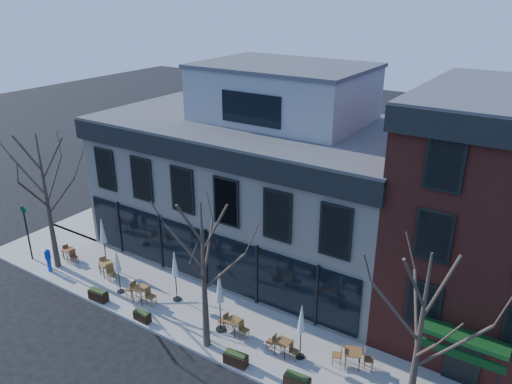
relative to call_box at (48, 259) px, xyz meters
The scene contains 25 objects.
ground 9.26m from the call_box, 24.31° to the left, with size 120.00×120.00×0.00m, color black.
sidewalk_front 11.79m from the call_box, ahead, with size 33.50×4.70×0.15m, color gray.
sidewalk_side 10.23m from the call_box, 106.24° to the left, with size 4.50×12.00×0.15m, color gray.
corner_building 12.84m from the call_box, 46.29° to the left, with size 18.39×10.39×11.10m.
red_brick_building 23.61m from the call_box, 22.30° to the left, with size 8.20×11.78×11.18m.
tree_corner 3.40m from the call_box, 98.72° to the left, with size 3.93×3.98×7.92m.
tree_mid 11.77m from the call_box, ahead, with size 3.50×3.55×7.04m.
tree_right 20.65m from the call_box, ahead, with size 3.72×3.77×7.48m.
sign_pole 2.43m from the call_box, behind, with size 0.50×0.10×3.40m.
call_box is the anchor object (origin of this frame).
cafe_set_0 1.47m from the call_box, 94.13° to the left, with size 1.62×0.74×0.83m.
cafe_set_1 3.39m from the call_box, 26.27° to the left, with size 1.80×1.02×0.93m.
cafe_set_2 6.49m from the call_box, ahead, with size 1.84×0.77×0.96m.
cafe_set_3 11.98m from the call_box, ahead, with size 1.68×0.70×0.88m.
cafe_set_4 14.60m from the call_box, ahead, with size 1.57×0.63×0.83m.
cafe_set_5 17.54m from the call_box, ahead, with size 1.80×1.06×0.93m.
umbrella_0 3.41m from the call_box, 42.29° to the left, with size 0.48×0.48×3.03m.
umbrella_1 5.08m from the call_box, ahead, with size 0.39×0.39×2.45m.
umbrella_2 8.21m from the call_box, 12.99° to the left, with size 0.44×0.44×2.77m.
umbrella_3 11.40m from the call_box, ahead, with size 0.48×0.48×3.02m.
umbrella_4 15.40m from the call_box, ahead, with size 0.43×0.43×2.66m.
planter_0 4.59m from the call_box, ahead, with size 1.09×0.51×0.59m.
planter_1 7.70m from the call_box, ahead, with size 0.92×0.38×0.51m.
planter_2 13.22m from the call_box, ahead, with size 1.08×0.52×0.59m.
planter_3 16.03m from the call_box, ahead, with size 1.10×0.52×0.60m.
Camera 1 is at (14.79, -17.88, 15.04)m, focal length 35.00 mm.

